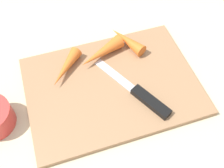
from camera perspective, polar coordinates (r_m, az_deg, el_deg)
ground_plane at (r=0.59m, az=-0.00°, el=-0.67°), size 1.40×1.40×0.00m
cutting_board at (r=0.58m, az=-0.00°, el=-0.34°), size 0.36×0.26×0.01m
knife at (r=0.56m, az=7.02°, el=-2.89°), size 0.11×0.19×0.01m
carrot_longest at (r=0.61m, az=-2.52°, el=6.46°), size 0.11×0.07×0.03m
carrot_medium at (r=0.60m, az=-9.65°, el=3.37°), size 0.09×0.09×0.03m
carrot_shortest at (r=0.64m, az=3.16°, el=9.10°), size 0.07×0.10×0.03m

